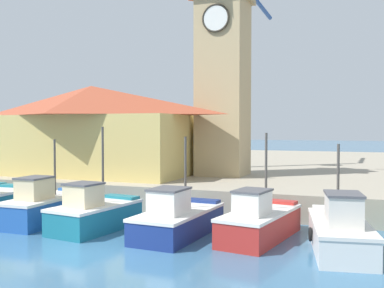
# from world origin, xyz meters

# --- Properties ---
(ground_plane) EXTENTS (300.00, 300.00, 0.00)m
(ground_plane) POSITION_xyz_m (0.00, 0.00, 0.00)
(ground_plane) COLOR #386689
(quay_wharf) EXTENTS (120.00, 40.00, 1.32)m
(quay_wharf) POSITION_xyz_m (0.00, 27.41, 0.66)
(quay_wharf) COLOR #9E937F
(quay_wharf) RESTS_ON ground
(fishing_boat_left_inner) EXTENTS (2.02, 4.85, 3.83)m
(fishing_boat_left_inner) POSITION_xyz_m (-4.83, 3.63, 0.76)
(fishing_boat_left_inner) COLOR #2356A8
(fishing_boat_left_inner) RESTS_ON ground
(fishing_boat_mid_left) EXTENTS (2.58, 4.37, 4.42)m
(fishing_boat_mid_left) POSITION_xyz_m (-1.87, 3.11, 0.72)
(fishing_boat_mid_left) COLOR #196B7F
(fishing_boat_mid_left) RESTS_ON ground
(fishing_boat_center) EXTENTS (2.38, 5.11, 4.00)m
(fishing_boat_center) POSITION_xyz_m (1.84, 3.48, 0.68)
(fishing_boat_center) COLOR navy
(fishing_boat_center) RESTS_ON ground
(fishing_boat_mid_right) EXTENTS (2.59, 5.02, 4.17)m
(fishing_boat_mid_right) POSITION_xyz_m (5.05, 4.11, 0.71)
(fishing_boat_mid_right) COLOR #AD2823
(fishing_boat_mid_right) RESTS_ON ground
(fishing_boat_right_inner) EXTENTS (2.75, 5.33, 3.78)m
(fishing_boat_right_inner) POSITION_xyz_m (8.07, 3.47, 0.72)
(fishing_boat_right_inner) COLOR silver
(fishing_boat_right_inner) RESTS_ON ground
(clock_tower) EXTENTS (3.45, 3.45, 15.28)m
(clock_tower) POSITION_xyz_m (0.31, 14.55, 8.54)
(clock_tower) COLOR tan
(clock_tower) RESTS_ON quay_wharf
(warehouse_left) EXTENTS (13.29, 6.70, 5.79)m
(warehouse_left) POSITION_xyz_m (-7.90, 11.94, 4.28)
(warehouse_left) COLOR tan
(warehouse_left) RESTS_ON quay_wharf
(port_crane_near) EXTENTS (3.19, 10.83, 16.21)m
(port_crane_near) POSITION_xyz_m (-1.37, 19.82, 7.47)
(port_crane_near) COLOR navy
(port_crane_near) RESTS_ON quay_wharf
(dock_worker_near_tower) EXTENTS (0.34, 0.22, 1.62)m
(dock_worker_near_tower) POSITION_xyz_m (-3.94, 9.35, 2.17)
(dock_worker_near_tower) COLOR #33333D
(dock_worker_near_tower) RESTS_ON quay_wharf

